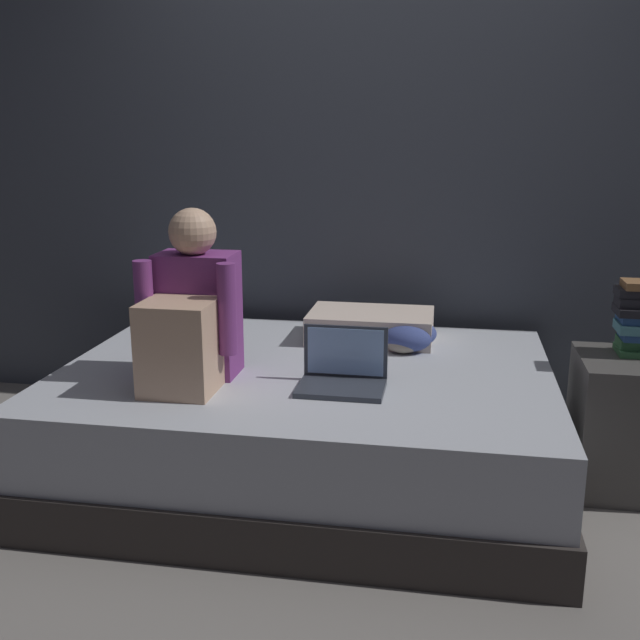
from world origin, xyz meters
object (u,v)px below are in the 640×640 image
(person_sitting, at_px, (191,317))
(pillow, at_px, (371,326))
(bed, at_px, (307,422))
(laptop, at_px, (343,373))
(nightstand, at_px, (631,424))
(clothes_pile, at_px, (408,336))

(person_sitting, relative_size, pillow, 1.17)
(bed, height_order, person_sitting, person_sitting)
(laptop, xyz_separation_m, pillow, (0.03, 0.67, 0.01))
(laptop, distance_m, pillow, 0.67)
(bed, bearing_deg, nightstand, 5.44)
(nightstand, height_order, laptop, laptop)
(person_sitting, xyz_separation_m, clothes_pile, (0.79, 0.58, -0.19))
(clothes_pile, bearing_deg, laptop, -110.65)
(pillow, bearing_deg, laptop, -92.60)
(bed, relative_size, laptop, 6.25)
(person_sitting, bearing_deg, pillow, 48.70)
(person_sitting, bearing_deg, nightstand, 12.22)
(laptop, relative_size, pillow, 0.57)
(bed, distance_m, laptop, 0.41)
(pillow, xyz_separation_m, clothes_pile, (0.18, -0.12, -0.01))
(nightstand, height_order, pillow, pillow)
(laptop, bearing_deg, person_sitting, -177.83)
(nightstand, bearing_deg, person_sitting, -167.78)
(nightstand, height_order, clothes_pile, clothes_pile)
(nightstand, xyz_separation_m, person_sitting, (-1.70, -0.37, 0.46))
(bed, distance_m, nightstand, 1.31)
(clothes_pile, bearing_deg, bed, -139.55)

